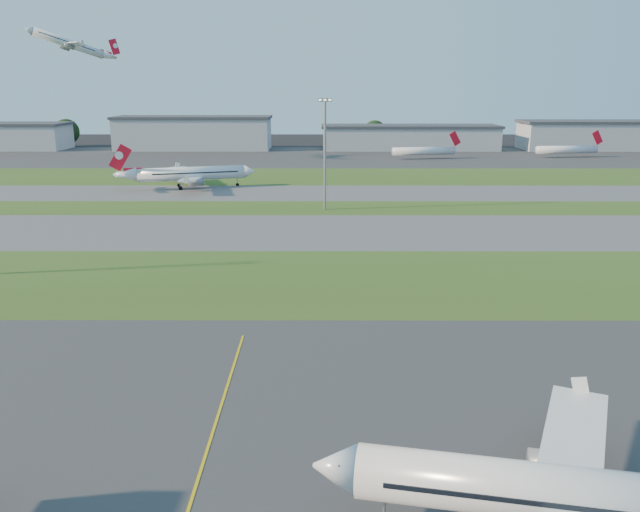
{
  "coord_description": "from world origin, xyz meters",
  "views": [
    {
      "loc": [
        14.2,
        -38.12,
        28.36
      ],
      "look_at": [
        14.02,
        40.24,
        7.0
      ],
      "focal_mm": 35.0,
      "sensor_mm": 36.0,
      "label": 1
    }
  ],
  "objects_px": {
    "airliner_taxiing": "(190,174)",
    "light_mast_centre": "(325,147)",
    "mini_jet_near": "(424,151)",
    "mini_jet_far": "(567,149)",
    "airliner_parked": "(587,498)"
  },
  "relations": [
    {
      "from": "airliner_taxiing",
      "to": "light_mast_centre",
      "type": "xyz_separation_m",
      "value": [
        38.45,
        -32.33,
        10.7
      ]
    },
    {
      "from": "mini_jet_near",
      "to": "mini_jet_far",
      "type": "height_order",
      "value": "same"
    },
    {
      "from": "airliner_parked",
      "to": "airliner_taxiing",
      "type": "height_order",
      "value": "airliner_taxiing"
    },
    {
      "from": "airliner_parked",
      "to": "mini_jet_far",
      "type": "height_order",
      "value": "airliner_parked"
    },
    {
      "from": "light_mast_centre",
      "to": "mini_jet_near",
      "type": "bearing_deg",
      "value": 69.26
    },
    {
      "from": "mini_jet_far",
      "to": "light_mast_centre",
      "type": "bearing_deg",
      "value": -139.07
    },
    {
      "from": "airliner_parked",
      "to": "airliner_taxiing",
      "type": "bearing_deg",
      "value": 121.47
    },
    {
      "from": "airliner_taxiing",
      "to": "light_mast_centre",
      "type": "bearing_deg",
      "value": 123.0
    },
    {
      "from": "airliner_parked",
      "to": "airliner_taxiing",
      "type": "distance_m",
      "value": 155.02
    },
    {
      "from": "airliner_taxiing",
      "to": "light_mast_centre",
      "type": "height_order",
      "value": "light_mast_centre"
    },
    {
      "from": "airliner_taxiing",
      "to": "airliner_parked",
      "type": "bearing_deg",
      "value": 93.48
    },
    {
      "from": "mini_jet_near",
      "to": "mini_jet_far",
      "type": "bearing_deg",
      "value": -4.51
    },
    {
      "from": "mini_jet_near",
      "to": "mini_jet_far",
      "type": "distance_m",
      "value": 60.12
    },
    {
      "from": "mini_jet_near",
      "to": "mini_jet_far",
      "type": "relative_size",
      "value": 1.0
    },
    {
      "from": "mini_jet_far",
      "to": "light_mast_centre",
      "type": "xyz_separation_m",
      "value": [
        -100.55,
        -113.41,
        11.53
      ]
    }
  ]
}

